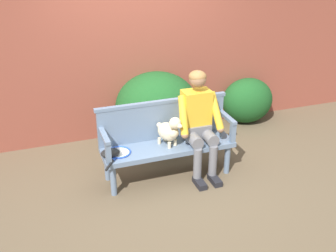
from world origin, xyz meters
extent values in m
plane|color=brown|center=(0.00, 0.00, 0.00)|extent=(40.00, 40.00, 0.00)
cube|color=brown|center=(0.00, 1.46, 1.02)|extent=(8.00, 0.30, 2.03)
ellipsoid|color=#194C1E|center=(0.20, 1.05, 0.49)|extent=(1.19, 1.19, 0.99)
ellipsoid|color=#194C1E|center=(1.71, 1.12, 0.36)|extent=(0.82, 0.64, 0.71)
cube|color=slate|center=(0.00, 0.00, 0.41)|extent=(1.61, 0.46, 0.06)
cylinder|color=slate|center=(-0.72, -0.17, 0.19)|extent=(0.07, 0.07, 0.38)
cylinder|color=slate|center=(0.72, -0.17, 0.19)|extent=(0.07, 0.07, 0.38)
cylinder|color=slate|center=(-0.72, 0.17, 0.19)|extent=(0.07, 0.07, 0.38)
cylinder|color=slate|center=(0.72, 0.17, 0.19)|extent=(0.07, 0.07, 0.38)
cube|color=slate|center=(0.00, 0.20, 0.67)|extent=(1.61, 0.05, 0.46)
cube|color=slate|center=(0.00, 0.20, 0.92)|extent=(1.65, 0.06, 0.04)
cube|color=slate|center=(-0.76, -0.19, 0.56)|extent=(0.06, 0.06, 0.24)
cube|color=slate|center=(-0.76, 0.00, 0.70)|extent=(0.06, 0.46, 0.04)
cube|color=slate|center=(0.76, -0.19, 0.56)|extent=(0.06, 0.06, 0.24)
cube|color=slate|center=(0.76, 0.00, 0.70)|extent=(0.06, 0.46, 0.04)
cube|color=black|center=(0.29, -0.33, 0.04)|extent=(0.10, 0.24, 0.07)
cylinder|color=slate|center=(0.29, -0.25, 0.27)|extent=(0.10, 0.10, 0.39)
cylinder|color=slate|center=(0.29, -0.10, 0.52)|extent=(0.15, 0.30, 0.15)
cube|color=black|center=(0.49, -0.33, 0.04)|extent=(0.10, 0.24, 0.07)
cylinder|color=slate|center=(0.49, -0.25, 0.27)|extent=(0.10, 0.10, 0.39)
cylinder|color=slate|center=(0.49, -0.10, 0.52)|extent=(0.15, 0.30, 0.15)
cube|color=slate|center=(0.39, 0.05, 0.54)|extent=(0.32, 0.24, 0.20)
cube|color=gold|center=(0.39, 0.07, 0.80)|extent=(0.34, 0.22, 0.52)
cylinder|color=gold|center=(0.18, -0.04, 0.82)|extent=(0.14, 0.31, 0.44)
sphere|color=#936B4C|center=(0.16, -0.15, 0.62)|extent=(0.09, 0.09, 0.09)
cylinder|color=gold|center=(0.60, -0.04, 0.82)|extent=(0.14, 0.31, 0.44)
sphere|color=#936B4C|center=(0.62, -0.15, 0.62)|extent=(0.09, 0.09, 0.09)
sphere|color=#936B4C|center=(0.39, 0.05, 1.21)|extent=(0.20, 0.20, 0.20)
ellipsoid|color=olive|center=(0.39, 0.06, 1.24)|extent=(0.21, 0.21, 0.14)
cylinder|color=beige|center=(-0.01, -0.08, 0.48)|extent=(0.04, 0.04, 0.07)
cylinder|color=beige|center=(0.08, -0.04, 0.48)|extent=(0.04, 0.04, 0.07)
cylinder|color=beige|center=(-0.09, 0.06, 0.48)|extent=(0.04, 0.04, 0.07)
cylinder|color=beige|center=(0.00, 0.11, 0.48)|extent=(0.04, 0.04, 0.07)
ellipsoid|color=beige|center=(0.00, 0.01, 0.61)|extent=(0.29, 0.33, 0.22)
sphere|color=beige|center=(0.04, -0.07, 0.63)|extent=(0.13, 0.13, 0.13)
sphere|color=beige|center=(0.05, -0.10, 0.76)|extent=(0.14, 0.14, 0.14)
ellipsoid|color=beige|center=(0.08, -0.15, 0.75)|extent=(0.09, 0.10, 0.05)
ellipsoid|color=beige|center=(0.00, -0.12, 0.75)|extent=(0.05, 0.05, 0.10)
ellipsoid|color=beige|center=(0.10, -0.06, 0.75)|extent=(0.05, 0.05, 0.10)
sphere|color=beige|center=(-0.07, 0.13, 0.65)|extent=(0.06, 0.06, 0.06)
torus|color=blue|center=(-0.61, 0.00, 0.45)|extent=(0.40, 0.40, 0.02)
cylinder|color=silver|center=(-0.61, 0.00, 0.44)|extent=(0.25, 0.25, 0.00)
cube|color=blue|center=(-0.69, -0.14, 0.45)|extent=(0.07, 0.08, 0.02)
cylinder|color=black|center=(-0.77, -0.26, 0.45)|extent=(0.14, 0.20, 0.03)
ellipsoid|color=black|center=(-0.71, -0.05, 0.49)|extent=(0.23, 0.19, 0.09)
camera|label=1|loc=(-1.45, -4.12, 2.79)|focal=43.98mm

